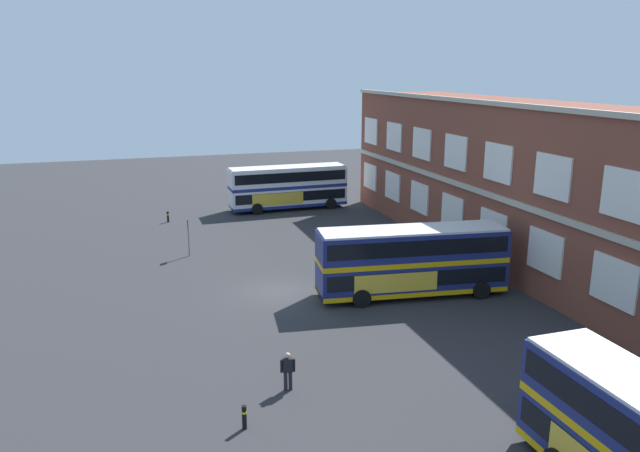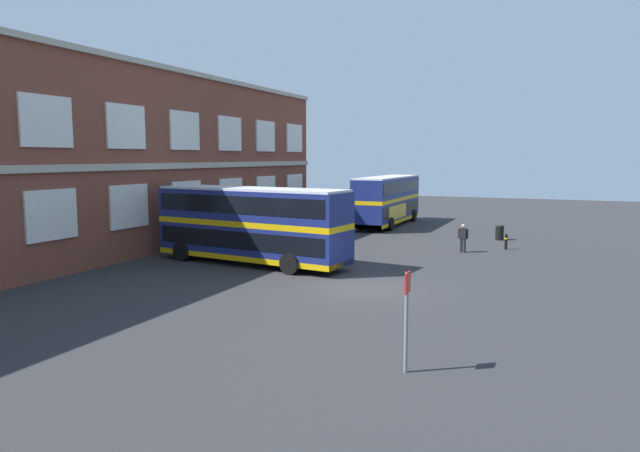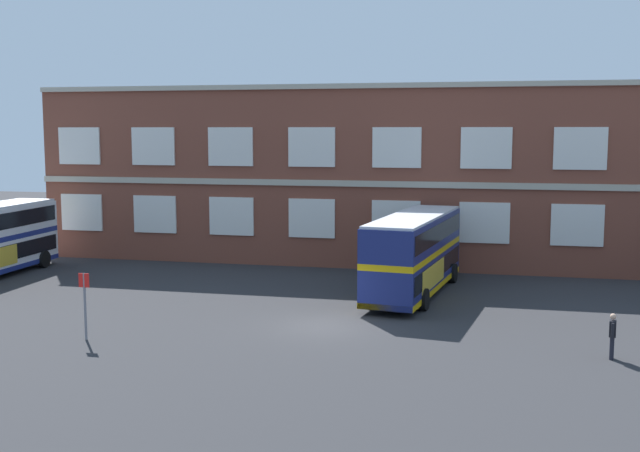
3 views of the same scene
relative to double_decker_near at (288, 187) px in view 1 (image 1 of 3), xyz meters
The scene contains 8 objects.
ground_plane 21.51m from the double_decker_near, 11.59° to the right, with size 120.00×120.00×0.00m, color #2B2B2D.
brick_terminal_building 25.26m from the double_decker_near, 27.78° to the left, with size 46.03×8.19×11.03m.
double_decker_near is the anchor object (origin of this frame).
double_decker_middle 24.00m from the double_decker_near, ahead, with size 3.96×11.24×4.07m.
waiting_passenger 33.42m from the double_decker_near, 14.99° to the right, with size 0.29×0.64×1.70m.
bus_stand_flag 16.12m from the double_decker_near, 40.93° to the right, with size 0.44×0.10×2.70m.
safety_bollard_west 11.52m from the double_decker_near, 81.34° to the right, with size 0.19×0.19×0.95m.
safety_bollard_east 36.17m from the double_decker_near, 17.55° to the right, with size 0.19×0.19×0.95m.
Camera 1 is at (33.17, -8.00, 12.99)m, focal length 33.88 mm.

